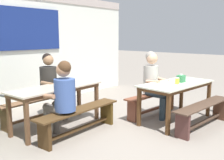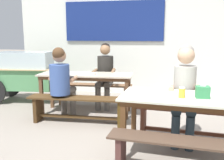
{
  "view_description": "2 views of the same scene",
  "coord_description": "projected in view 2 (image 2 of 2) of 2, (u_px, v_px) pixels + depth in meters",
  "views": [
    {
      "loc": [
        -3.48,
        -2.67,
        1.64
      ],
      "look_at": [
        0.09,
        0.45,
        0.83
      ],
      "focal_mm": 40.94,
      "sensor_mm": 36.0,
      "label": 1
    },
    {
      "loc": [
        0.65,
        -3.4,
        1.47
      ],
      "look_at": [
        -0.22,
        0.77,
        0.7
      ],
      "focal_mm": 40.03,
      "sensor_mm": 36.0,
      "label": 2
    }
  ],
  "objects": [
    {
      "name": "person_right_near_table",
      "position": [
        185.0,
        87.0,
        3.41
      ],
      "size": [
        0.43,
        0.57,
        1.35
      ],
      "color": "#2A3A45",
      "rests_on": "ground_plane"
    },
    {
      "name": "bench_near_back",
      "position": [
        188.0,
        119.0,
        3.54
      ],
      "size": [
        1.54,
        0.36,
        0.45
      ],
      "color": "brown",
      "rests_on": "ground_plane"
    },
    {
      "name": "tissue_box",
      "position": [
        203.0,
        92.0,
        2.86
      ],
      "size": [
        0.15,
        0.12,
        0.16
      ],
      "color": "#368A52",
      "rests_on": "dining_table_near"
    },
    {
      "name": "ground_plane",
      "position": [
        116.0,
        137.0,
        3.66
      ],
      "size": [
        40.0,
        40.0,
        0.0
      ],
      "primitive_type": "plane",
      "color": "gray"
    },
    {
      "name": "food_cart",
      "position": [
        24.0,
        72.0,
        5.56
      ],
      "size": [
        1.78,
        0.87,
        1.11
      ],
      "color": "#55965F",
      "rests_on": "ground_plane"
    },
    {
      "name": "bench_near_front",
      "position": [
        189.0,
        156.0,
        2.47
      ],
      "size": [
        1.66,
        0.41,
        0.45
      ],
      "color": "#4C372A",
      "rests_on": "ground_plane"
    },
    {
      "name": "dining_table_near",
      "position": [
        191.0,
        103.0,
        2.93
      ],
      "size": [
        1.69,
        0.87,
        0.76
      ],
      "color": "beige",
      "rests_on": "ground_plane"
    },
    {
      "name": "bench_far_back",
      "position": [
        93.0,
        91.0,
        5.29
      ],
      "size": [
        1.65,
        0.35,
        0.45
      ],
      "color": "brown",
      "rests_on": "ground_plane"
    },
    {
      "name": "backdrop_wall",
      "position": [
        137.0,
        37.0,
        6.14
      ],
      "size": [
        6.13,
        0.23,
        2.69
      ],
      "color": "white",
      "rests_on": "ground_plane"
    },
    {
      "name": "person_left_back_turned",
      "position": [
        61.0,
        79.0,
        4.23
      ],
      "size": [
        0.45,
        0.59,
        1.28
      ],
      "color": "#676059",
      "rests_on": "ground_plane"
    },
    {
      "name": "dining_table_far",
      "position": [
        86.0,
        78.0,
        4.68
      ],
      "size": [
        1.77,
        0.7,
        0.76
      ],
      "color": "#C1B29C",
      "rests_on": "ground_plane"
    },
    {
      "name": "soup_bowl",
      "position": [
        92.0,
        74.0,
        4.55
      ],
      "size": [
        0.15,
        0.15,
        0.04
      ],
      "primitive_type": "cylinder",
      "color": "silver",
      "rests_on": "dining_table_far"
    },
    {
      "name": "person_center_facing",
      "position": [
        105.0,
        71.0,
        5.11
      ],
      "size": [
        0.46,
        0.59,
        1.32
      ],
      "color": "#5F5B55",
      "rests_on": "ground_plane"
    },
    {
      "name": "bench_far_front",
      "position": [
        78.0,
        105.0,
        4.19
      ],
      "size": [
        1.69,
        0.4,
        0.45
      ],
      "color": "#4B331A",
      "rests_on": "ground_plane"
    },
    {
      "name": "condiment_jar",
      "position": [
        182.0,
        92.0,
        2.87
      ],
      "size": [
        0.07,
        0.07,
        0.12
      ],
      "color": "yellow",
      "rests_on": "dining_table_near"
    }
  ]
}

